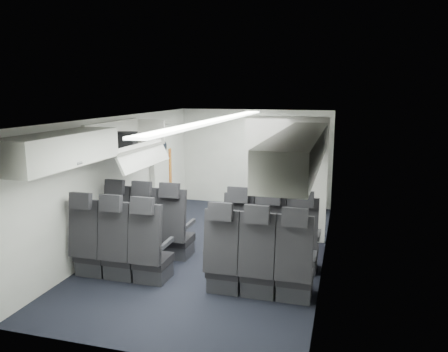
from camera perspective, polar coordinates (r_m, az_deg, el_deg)
The scene contains 13 objects.
cabin_shell at distance 6.96m, azimuth -0.89°, elevation -0.82°, with size 3.41×6.01×2.16m.
seat_row_front at distance 6.66m, azimuth -2.19°, elevation -7.82°, with size 3.33×0.56×1.24m.
seat_row_mid at distance 5.87m, azimuth -4.93°, elevation -10.55°, with size 3.33×0.56×1.24m.
overhead_bin_left_rear at distance 5.67m, azimuth -20.64°, elevation 3.27°, with size 0.53×1.80×0.40m.
overhead_bin_left_front_open at distance 7.18m, azimuth -12.62°, elevation 4.24°, with size 0.64×1.70×0.72m.
overhead_bin_right_rear at distance 4.61m, azimuth 8.73°, elevation 2.20°, with size 0.53×1.80×0.40m.
overhead_bin_right_front at distance 6.34m, azimuth 10.69°, elevation 4.55°, with size 0.53×1.70×0.40m.
bulkhead_partition at distance 7.54m, azimuth 8.02°, elevation -0.38°, with size 1.40×0.15×2.13m.
galley_unit at distance 9.44m, azimuth 9.40°, elevation 1.13°, with size 0.85×0.52×1.90m.
boarding_door at distance 8.98m, azimuth -8.11°, elevation 0.69°, with size 0.12×1.27×1.86m.
flight_attendant at distance 8.45m, azimuth 4.43°, elevation -0.39°, with size 0.64×0.42×1.77m, color black.
carry_on_bag at distance 7.06m, azimuth -13.11°, elevation 4.61°, with size 0.41×0.29×0.25m, color black.
papers at distance 8.34m, azimuth 5.65°, elevation 0.31°, with size 0.22×0.02×0.15m, color white.
Camera 1 is at (1.94, -6.53, 2.57)m, focal length 35.00 mm.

